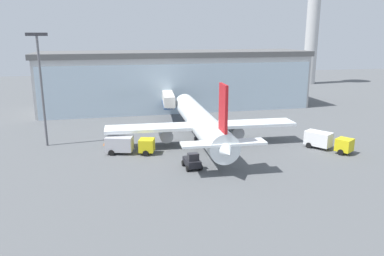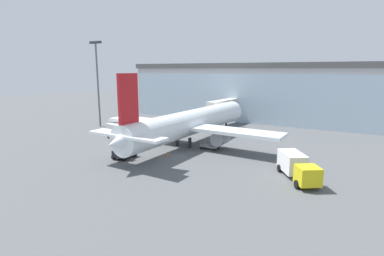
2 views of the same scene
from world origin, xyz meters
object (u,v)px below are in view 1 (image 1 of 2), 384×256
Objects in this scene: jet_bridge at (168,98)px; airplane at (201,122)px; baggage_cart at (227,141)px; catering_truck at (128,144)px; pushback_tug at (192,161)px; control_tower at (313,18)px; fuel_truck at (327,141)px; safety_cone_wingtip at (104,144)px; safety_cone_nose at (216,155)px; apron_light_mast at (41,80)px.

airplane reaches higher than jet_bridge.
baggage_cart is at bearing -105.63° from airplane.
catering_truck is (-12.07, -3.47, -2.11)m from airplane.
pushback_tug is (-3.82, -11.65, -2.60)m from airplane.
jet_bridge is at bearing -141.68° from control_tower.
catering_truck is 30.93m from fuel_truck.
control_tower is 70.57× the size of safety_cone_wingtip.
control_tower is 98.97m from safety_cone_wingtip.
jet_bridge is at bearing 55.17° from safety_cone_wingtip.
safety_cone_nose and safety_cone_wingtip have the same top height.
airplane is at bearing -129.81° from control_tower.
jet_bridge is 26.05m from catering_truck.
pushback_tug is 6.07× the size of safety_cone_nose.
safety_cone_wingtip is at bearing -137.69° from control_tower.
baggage_cart is 20.28m from safety_cone_wingtip.
control_tower is at bearing -38.54° from airplane.
airplane reaches higher than safety_cone_nose.
catering_truck is (12.90, -7.02, -9.24)m from apron_light_mast.
baggage_cart is at bearing -8.43° from safety_cone_wingtip.
apron_light_mast reaches higher than airplane.
fuel_truck is 15.69m from baggage_cart.
catering_truck is 13.85× the size of safety_cone_wingtip.
safety_cone_nose is (-54.78, -74.15, -22.88)m from control_tower.
jet_bridge is 0.41× the size of airplane.
safety_cone_wingtip is (-34.38, 9.32, -1.19)m from fuel_truck.
control_tower is at bearing 42.31° from safety_cone_wingtip.
jet_bridge is 5.25× the size of baggage_cart.
control_tower is at bearing -46.84° from jet_bridge.
control_tower reaches higher than jet_bridge.
catering_truck is 13.85× the size of safety_cone_nose.
catering_truck is at bearing 163.42° from jet_bridge.
control_tower is 11.62× the size of pushback_tug.
jet_bridge is 35.44m from fuel_truck.
safety_cone_wingtip is (-13.19, -18.96, -3.94)m from jet_bridge.
safety_cone_wingtip is at bearing 150.39° from safety_cone_nose.
fuel_truck is 2.60× the size of baggage_cart.
apron_light_mast is 31.34m from baggage_cart.
safety_cone_nose is (12.70, -4.19, -1.19)m from catering_truck.
airplane is at bearing -22.96° from pushback_tug.
baggage_cart is (16.33, 2.18, -0.97)m from catering_truck.
control_tower reaches higher than airplane.
control_tower reaches higher than apron_light_mast.
jet_bridge is at bearing -6.96° from pushback_tug.
jet_bridge reaches higher than fuel_truck.
catering_truck is (-67.48, -69.96, -21.69)m from control_tower.
control_tower is 88.74m from airplane.
catering_truck is at bearing 161.74° from safety_cone_nose.
catering_truck reaches higher than safety_cone_nose.
pushback_tug is (-1.21, -32.29, -3.24)m from jet_bridge.
jet_bridge is 1.93× the size of catering_truck.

